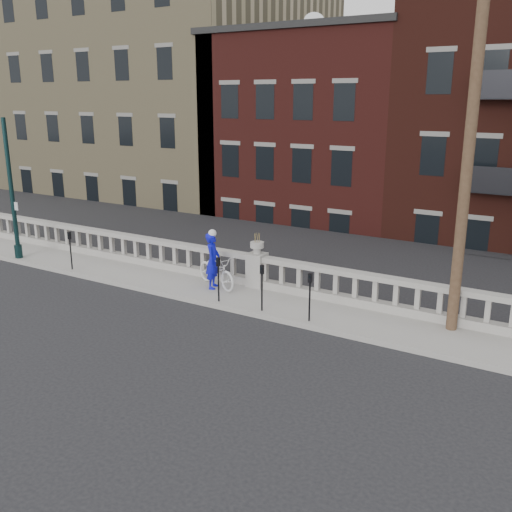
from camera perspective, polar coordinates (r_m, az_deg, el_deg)
The scene contains 13 objects.
ground at distance 15.47m, azimuth -7.54°, elevation -7.53°, with size 120.00×120.00×0.00m, color black.
sidewalk at distance 17.71m, azimuth -1.49°, elevation -4.10°, with size 32.00×2.20×0.15m, color gray.
balustrade at distance 18.29m, azimuth 0.11°, elevation -1.57°, with size 28.00×0.34×1.03m.
planter_pedestal at distance 18.24m, azimuth 0.11°, elevation -1.00°, with size 0.55×0.55×1.76m.
lower_level at distance 35.26m, azimuth 17.41°, elevation 9.36°, with size 80.00×44.00×20.80m.
utility_pole at distance 14.91m, azimuth 20.67°, elevation 11.52°, with size 1.60×0.28×10.00m.
streetlight_pole at distance 23.05m, azimuth -23.13°, elevation 4.79°, with size 0.40×0.28×5.20m.
parking_meter_a at distance 21.04m, azimuth -18.08°, elevation 0.94°, with size 0.10×0.09×1.36m.
parking_meter_b at distance 16.88m, azimuth -3.79°, elevation -1.83°, with size 0.10×0.09×1.36m.
parking_meter_c at distance 16.11m, azimuth 0.60°, elevation -2.67°, with size 0.10×0.09×1.36m.
parking_meter_d at distance 15.44m, azimuth 5.40°, elevation -3.56°, with size 0.10×0.09×1.36m.
bicycle at distance 18.34m, azimuth -3.97°, elevation -1.46°, with size 0.69×1.99×1.05m, color silver.
cyclist at distance 18.09m, azimuth -4.33°, elevation -0.46°, with size 0.66×0.43×1.80m, color #0C0EBD.
Camera 1 is at (9.03, -11.01, 6.05)m, focal length 40.00 mm.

